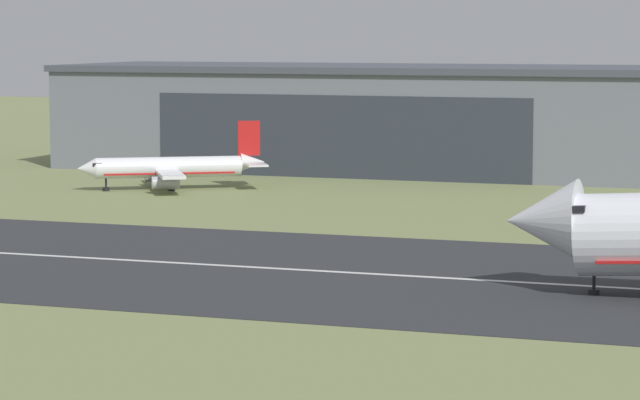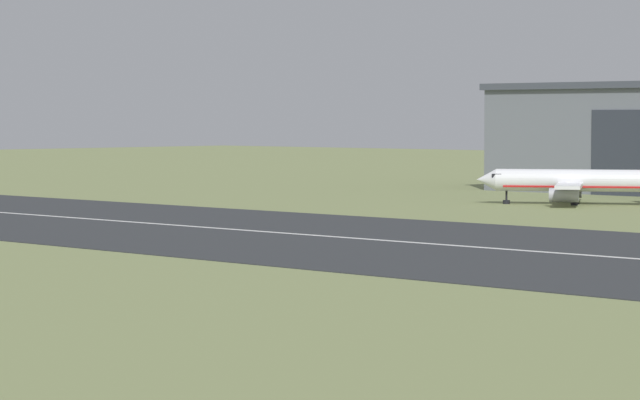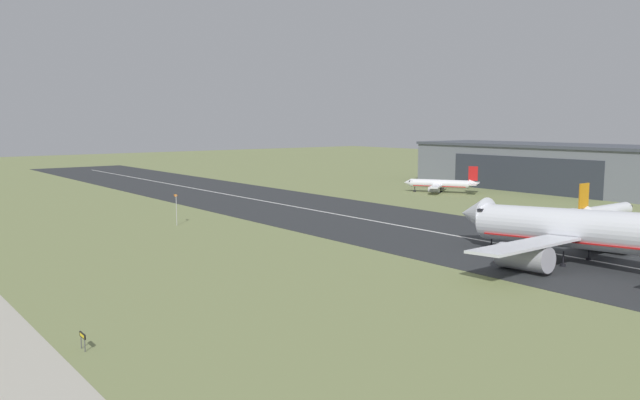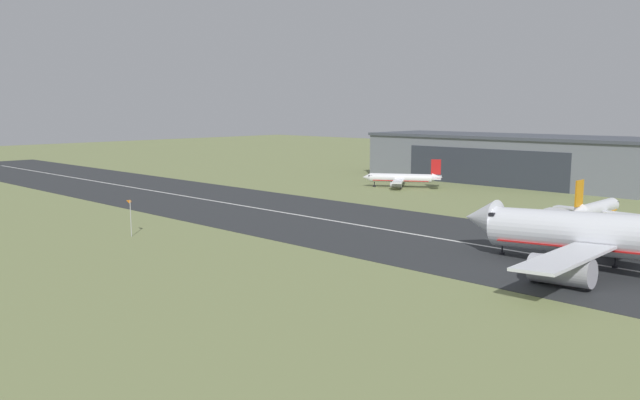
# 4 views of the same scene
# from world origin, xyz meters

# --- Properties ---
(ground_plane) EXTENTS (684.03, 684.03, 0.00)m
(ground_plane) POSITION_xyz_m (0.00, 58.85, 0.00)
(ground_plane) COLOR #7A8451
(runway_strip) EXTENTS (444.03, 42.74, 0.06)m
(runway_strip) POSITION_xyz_m (0.00, 117.70, 0.03)
(runway_strip) COLOR #2B2D30
(runway_strip) RESTS_ON ground_plane
(runway_centreline) EXTENTS (399.63, 0.70, 0.01)m
(runway_centreline) POSITION_xyz_m (0.00, 117.70, 0.07)
(runway_centreline) COLOR silver
(runway_centreline) RESTS_ON runway_strip
(hangar_building) EXTENTS (88.49, 30.22, 14.78)m
(hangar_building) POSITION_xyz_m (-25.05, 207.59, 7.41)
(hangar_building) COLOR slate
(hangar_building) RESTS_ON ground_plane
(airplane_landing) EXTENTS (47.91, 46.02, 19.00)m
(airplane_landing) POSITION_xyz_m (38.67, 114.00, 5.25)
(airplane_landing) COLOR silver
(airplane_landing) RESTS_ON ground_plane
(airplane_parked_west) EXTENTS (23.00, 19.54, 8.45)m
(airplane_parked_west) POSITION_xyz_m (-39.93, 172.31, 2.72)
(airplane_parked_west) COLOR white
(airplane_parked_west) RESTS_ON ground_plane
(airplane_parked_east) EXTENTS (17.71, 22.22, 9.51)m
(airplane_parked_east) POSITION_xyz_m (22.66, 152.67, 2.78)
(airplane_parked_east) COLOR silver
(airplane_parked_east) RESTS_ON ground_plane
(windsock_pole) EXTENTS (2.18, 0.94, 6.69)m
(windsock_pole) POSITION_xyz_m (-34.53, 81.07, 5.90)
(windsock_pole) COLOR #B7B7BC
(windsock_pole) RESTS_ON ground_plane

